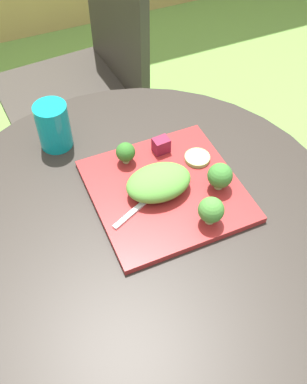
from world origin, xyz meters
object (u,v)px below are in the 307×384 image
salad_plate (166,190)px  drinking_glass (54,128)px  fork (147,199)px  patio_chair (89,66)px

salad_plate → drinking_glass: drinking_glass is taller
drinking_glass → fork: size_ratio=0.72×
fork → salad_plate: bearing=16.5°
patio_chair → salad_plate: 0.79m
patio_chair → fork: patio_chair is taller
salad_plate → fork: fork is taller
patio_chair → salad_plate: (-0.07, -0.76, 0.19)m
patio_chair → drinking_glass: bearing=-113.4°
salad_plate → drinking_glass: bearing=125.6°
drinking_glass → fork: bearing=-64.2°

